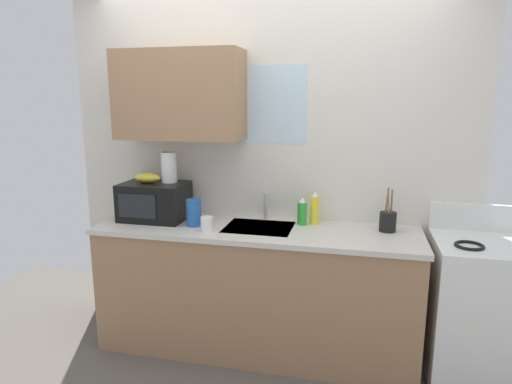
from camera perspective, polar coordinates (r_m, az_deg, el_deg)
name	(u,v)px	position (r m, az deg, el deg)	size (l,w,h in m)	color
kitchen_wall_assembly	(251,155)	(3.27, -0.69, 4.74)	(2.98, 0.42, 2.50)	silver
counter_unit	(256,288)	(3.19, 0.01, -12.23)	(2.21, 0.63, 0.90)	#9E7551
sink_faucet	(266,206)	(3.24, 1.24, -1.84)	(0.03, 0.03, 0.19)	#B2B5BA
stove_range	(479,310)	(3.22, 26.79, -13.37)	(0.60, 0.60, 1.08)	white
microwave	(155,201)	(3.31, -12.93, -1.15)	(0.46, 0.35, 0.27)	black
banana_bunch	(147,178)	(3.30, -13.82, 1.78)	(0.20, 0.11, 0.07)	gold
paper_towel_roll	(169,167)	(3.27, -11.14, 3.14)	(0.11, 0.11, 0.22)	white
dish_soap_bottle_green	(302,212)	(3.11, 5.95, -2.58)	(0.07, 0.07, 0.20)	green
dish_soap_bottle_yellow	(315,209)	(3.13, 7.55, -2.17)	(0.06, 0.06, 0.24)	yellow
cereal_canister	(194,213)	(3.10, -8.02, -2.65)	(0.10, 0.10, 0.19)	#2659A5
mug_white	(207,224)	(2.98, -6.34, -4.07)	(0.08, 0.08, 0.10)	white
utensil_crock	(388,221)	(3.07, 16.61, -3.60)	(0.11, 0.11, 0.30)	black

